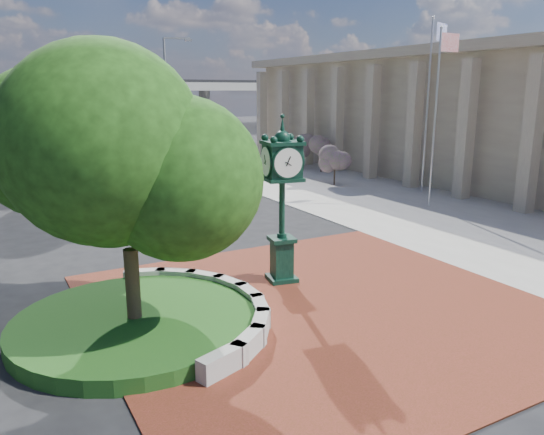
{
  "coord_description": "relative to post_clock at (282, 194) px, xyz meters",
  "views": [
    {
      "loc": [
        -7.95,
        -12.52,
        5.95
      ],
      "look_at": [
        -0.22,
        1.5,
        2.1
      ],
      "focal_mm": 35.0,
      "sensor_mm": 36.0,
      "label": 1
    }
  ],
  "objects": [
    {
      "name": "ground",
      "position": [
        -0.06,
        -1.36,
        -2.84
      ],
      "size": [
        200.0,
        200.0,
        0.0
      ],
      "primitive_type": "plane",
      "color": "black",
      "rests_on": "ground"
    },
    {
      "name": "plaza",
      "position": [
        -0.06,
        -2.36,
        -2.82
      ],
      "size": [
        12.0,
        12.0,
        0.04
      ],
      "primitive_type": "cube",
      "color": "#602A17",
      "rests_on": "ground"
    },
    {
      "name": "sidewalk",
      "position": [
        15.94,
        8.64,
        -2.82
      ],
      "size": [
        20.0,
        50.0,
        0.04
      ],
      "primitive_type": "cube",
      "color": "#9E9B93",
      "rests_on": "ground"
    },
    {
      "name": "planter_wall",
      "position": [
        -2.76,
        -1.36,
        -2.57
      ],
      "size": [
        2.96,
        6.77,
        0.54
      ],
      "color": "#9E9B93",
      "rests_on": "ground"
    },
    {
      "name": "grass_bed",
      "position": [
        -5.06,
        -1.36,
        -2.64
      ],
      "size": [
        6.1,
        6.1,
        0.4
      ],
      "primitive_type": "cylinder",
      "color": "#124015",
      "rests_on": "ground"
    },
    {
      "name": "civic_building",
      "position": [
        23.55,
        10.64,
        1.48
      ],
      "size": [
        17.35,
        44.0,
        8.6
      ],
      "color": "tan",
      "rests_on": "ground"
    },
    {
      "name": "overpass",
      "position": [
        -0.27,
        68.64,
        3.7
      ],
      "size": [
        90.0,
        12.0,
        7.5
      ],
      "color": "#9E9B93",
      "rests_on": "ground"
    },
    {
      "name": "tree_planter",
      "position": [
        -5.06,
        -1.36,
        0.88
      ],
      "size": [
        5.2,
        5.2,
        6.33
      ],
      "color": "#38281C",
      "rests_on": "ground"
    },
    {
      "name": "tree_street",
      "position": [
        -4.06,
        16.64,
        0.39
      ],
      "size": [
        4.4,
        4.4,
        5.45
      ],
      "color": "#38281C",
      "rests_on": "ground"
    },
    {
      "name": "post_clock",
      "position": [
        0.0,
        0.0,
        0.0
      ],
      "size": [
        1.23,
        1.23,
        5.18
      ],
      "color": "black",
      "rests_on": "ground"
    },
    {
      "name": "parked_car",
      "position": [
        4.19,
        33.73,
        -2.03
      ],
      "size": [
        3.23,
        5.11,
        1.62
      ],
      "primitive_type": "imported",
      "rotation": [
        0.0,
        0.0,
        -0.3
      ],
      "color": "#500B10",
      "rests_on": "ground"
    },
    {
      "name": "flagpole_a",
      "position": [
        12.37,
        5.97,
        1.77
      ],
      "size": [
        1.41,
        0.16,
        9.0
      ],
      "color": "silver",
      "rests_on": "ground"
    },
    {
      "name": "flagpole_b",
      "position": [
        14.9,
        9.1,
        2.26
      ],
      "size": [
        1.51,
        0.56,
        9.97
      ],
      "color": "silver",
      "rests_on": "ground"
    },
    {
      "name": "street_lamp_near",
      "position": [
        5.19,
        26.33,
        2.91
      ],
      "size": [
        2.19,
        0.63,
        9.82
      ],
      "color": "slate",
      "rests_on": "ground"
    },
    {
      "name": "street_lamp_far",
      "position": [
        -2.44,
        39.47,
        2.18
      ],
      "size": [
        1.84,
        0.86,
        8.57
      ],
      "color": "slate",
      "rests_on": "ground"
    },
    {
      "name": "shrub_near",
      "position": [
        11.68,
        13.55,
        -1.25
      ],
      "size": [
        1.2,
        1.2,
        2.2
      ],
      "color": "#38281C",
      "rests_on": "ground"
    },
    {
      "name": "shrub_mid",
      "position": [
        14.07,
        18.61,
        -1.25
      ],
      "size": [
        1.2,
        1.2,
        2.2
      ],
      "color": "#38281C",
      "rests_on": "ground"
    },
    {
      "name": "shrub_far",
      "position": [
        14.18,
        21.27,
        -1.25
      ],
      "size": [
        1.2,
        1.2,
        2.2
      ],
      "color": "#38281C",
      "rests_on": "ground"
    }
  ]
}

